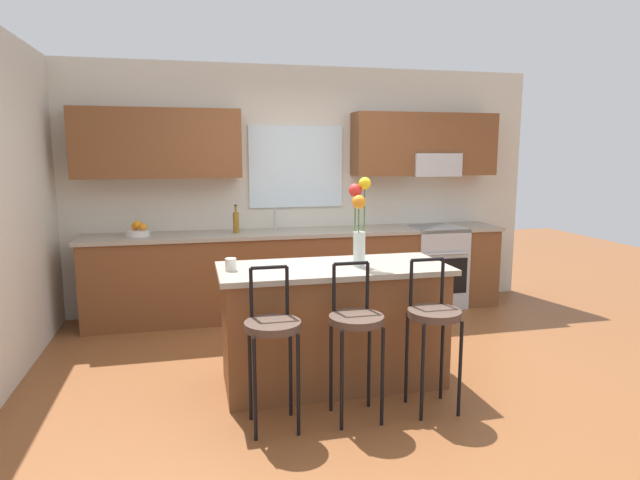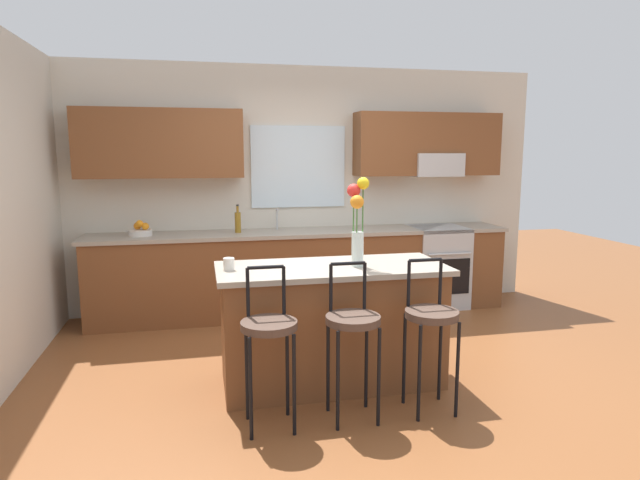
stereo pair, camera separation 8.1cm
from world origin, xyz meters
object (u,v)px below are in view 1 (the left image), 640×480
bar_stool_near (273,333)px  oven_range (434,266)px  kitchen_island (333,324)px  bar_stool_middle (356,326)px  bar_stool_far (434,320)px  flower_vase (359,218)px  mug_ceramic (231,264)px  bottle_olive_oil (236,222)px  fruit_bowl_oranges (138,231)px

bar_stool_near → oven_range: bearing=47.2°
kitchen_island → bar_stool_middle: (-0.00, -0.58, 0.17)m
bar_stool_far → flower_vase: size_ratio=1.58×
flower_vase → bar_stool_near: bearing=-144.1°
bar_stool_middle → flower_vase: (0.18, 0.53, 0.65)m
mug_ceramic → bottle_olive_oil: bottle_olive_oil is taller
bar_stool_near → bar_stool_far: size_ratio=1.00×
bar_stool_near → fruit_bowl_oranges: bearing=112.3°
oven_range → flower_vase: bearing=-128.6°
bar_stool_far → mug_ceramic: (-1.31, 0.59, 0.33)m
bar_stool_middle → kitchen_island: bearing=90.0°
kitchen_island → bottle_olive_oil: (-0.57, 1.87, 0.57)m
mug_ceramic → bar_stool_near: bearing=-70.5°
fruit_bowl_oranges → bar_stool_middle: bearing=-57.7°
bar_stool_middle → bar_stool_far: 0.55m
fruit_bowl_oranges → oven_range: bearing=-0.5°
kitchen_island → bar_stool_near: (-0.55, -0.58, 0.17)m
fruit_bowl_oranges → mug_ceramic: bearing=-66.9°
bar_stool_middle → bar_stool_far: (0.55, 0.00, 0.00)m
bar_stool_far → mug_ceramic: 1.48m
bar_stool_far → kitchen_island: bearing=133.3°
oven_range → kitchen_island: size_ratio=0.54×
bar_stool_near → flower_vase: 1.11m
mug_ceramic → kitchen_island: bearing=-0.7°
bar_stool_far → mug_ceramic: size_ratio=11.58×
bar_stool_near → mug_ceramic: (-0.21, 0.59, 0.33)m
bar_stool_middle → fruit_bowl_oranges: size_ratio=4.34×
kitchen_island → mug_ceramic: size_ratio=19.07×
bar_stool_middle → flower_vase: flower_vase is taller
bar_stool_far → fruit_bowl_oranges: fruit_bowl_oranges is taller
kitchen_island → bottle_olive_oil: size_ratio=5.75×
kitchen_island → bar_stool_near: size_ratio=1.65×
flower_vase → mug_ceramic: 1.00m
oven_range → bar_stool_middle: size_ratio=0.88×
bar_stool_near → bar_stool_far: 1.10m
oven_range → mug_ceramic: size_ratio=10.22×
flower_vase → bottle_olive_oil: (-0.75, 1.93, -0.25)m
bottle_olive_oil → oven_range: bearing=-0.6°
bar_stool_middle → bottle_olive_oil: (-0.57, 2.46, 0.40)m
oven_range → fruit_bowl_oranges: bearing=179.5°
bottle_olive_oil → kitchen_island: bearing=-73.1°
oven_range → bar_stool_middle: bar_stool_middle is taller
oven_range → bar_stool_near: bearing=-132.8°
bar_stool_near → bar_stool_far: (1.10, 0.00, 0.00)m
bar_stool_near → mug_ceramic: 0.71m
bottle_olive_oil → fruit_bowl_oranges: bearing=179.7°
oven_range → mug_ceramic: mug_ceramic is taller
oven_range → fruit_bowl_oranges: 3.29m
bar_stool_far → bottle_olive_oil: size_ratio=3.49×
bar_stool_far → bottle_olive_oil: 2.73m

